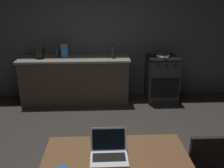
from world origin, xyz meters
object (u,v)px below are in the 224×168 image
(frying_pan, at_px, (163,56))
(cereal_box, at_px, (65,51))
(electric_kettle, at_px, (39,52))
(bottle_b, at_px, (57,51))
(bottle, at_px, (113,52))
(stove_oven, at_px, (162,79))
(laptop, at_px, (109,152))

(frying_pan, distance_m, cereal_box, 1.94)
(electric_kettle, distance_m, frying_pan, 2.43)
(cereal_box, distance_m, bottle_b, 0.17)
(electric_kettle, height_order, bottle_b, electric_kettle)
(frying_pan, height_order, bottle_b, bottle_b)
(bottle, height_order, cereal_box, bottle)
(stove_oven, relative_size, frying_pan, 2.12)
(bottle_b, bearing_deg, electric_kettle, -166.49)
(cereal_box, bearing_deg, electric_kettle, -177.66)
(laptop, distance_m, bottle_b, 3.14)
(stove_oven, height_order, bottle, bottle)
(laptop, xyz_separation_m, bottle, (0.18, 2.86, 0.26))
(cereal_box, height_order, bottle_b, cereal_box)
(frying_pan, bearing_deg, electric_kettle, 179.33)
(cereal_box, bearing_deg, bottle, -4.23)
(cereal_box, bearing_deg, stove_oven, -0.66)
(electric_kettle, distance_m, bottle, 1.44)
(frying_pan, bearing_deg, bottle, -178.74)
(frying_pan, bearing_deg, stove_oven, 66.06)
(electric_kettle, xyz_separation_m, bottle_b, (0.33, 0.08, -0.01))
(stove_oven, distance_m, electric_kettle, 2.51)
(bottle_b, bearing_deg, laptop, -72.87)
(frying_pan, bearing_deg, laptop, -112.18)
(laptop, distance_m, cereal_box, 3.04)
(stove_oven, relative_size, bottle, 3.39)
(stove_oven, xyz_separation_m, bottle, (-1.00, -0.05, 0.58))
(bottle, distance_m, bottle_b, 1.11)
(bottle, height_order, bottle_b, bottle)
(stove_oven, bearing_deg, cereal_box, 179.34)
(electric_kettle, bearing_deg, frying_pan, -0.67)
(cereal_box, bearing_deg, bottle_b, 159.13)
(bottle, bearing_deg, laptop, -93.67)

